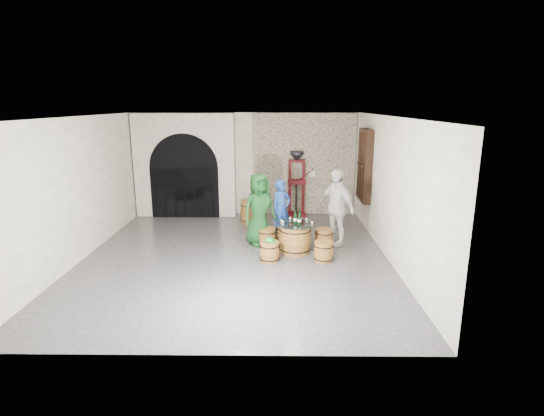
{
  "coord_description": "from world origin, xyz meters",
  "views": [
    {
      "loc": [
        0.94,
        -9.33,
        3.49
      ],
      "look_at": [
        0.83,
        0.48,
        1.05
      ],
      "focal_mm": 28.0,
      "sensor_mm": 36.0,
      "label": 1
    }
  ],
  "objects_px": {
    "barrel_table": "(295,238)",
    "person_blue": "(281,209)",
    "barrel_stool_near_left": "(270,252)",
    "person_white": "(336,208)",
    "barrel_stool_left": "(267,237)",
    "barrel_stool_right": "(324,238)",
    "wine_bottle_center": "(299,219)",
    "side_barrel": "(249,212)",
    "wine_bottle_left": "(295,218)",
    "wine_bottle_right": "(300,217)",
    "barrel_stool_near_right": "(324,251)",
    "barrel_stool_far": "(285,233)",
    "corking_press": "(297,179)",
    "person_green": "(259,209)"
  },
  "relations": [
    {
      "from": "barrel_stool_near_right",
      "to": "wine_bottle_center",
      "type": "bearing_deg",
      "value": 138.34
    },
    {
      "from": "barrel_stool_far",
      "to": "person_green",
      "type": "height_order",
      "value": "person_green"
    },
    {
      "from": "barrel_stool_left",
      "to": "wine_bottle_left",
      "type": "xyz_separation_m",
      "value": [
        0.68,
        -0.48,
        0.62
      ]
    },
    {
      "from": "person_green",
      "to": "wine_bottle_center",
      "type": "xyz_separation_m",
      "value": [
        0.96,
        -0.71,
        -0.06
      ]
    },
    {
      "from": "barrel_stool_left",
      "to": "barrel_stool_near_left",
      "type": "relative_size",
      "value": 1.0
    },
    {
      "from": "person_white",
      "to": "wine_bottle_left",
      "type": "distance_m",
      "value": 1.18
    },
    {
      "from": "barrel_stool_near_left",
      "to": "person_white",
      "type": "xyz_separation_m",
      "value": [
        1.63,
        1.16,
        0.74
      ]
    },
    {
      "from": "barrel_stool_near_right",
      "to": "barrel_stool_right",
      "type": "bearing_deg",
      "value": 83.55
    },
    {
      "from": "barrel_stool_far",
      "to": "person_white",
      "type": "xyz_separation_m",
      "value": [
        1.25,
        -0.23,
        0.74
      ]
    },
    {
      "from": "barrel_stool_left",
      "to": "person_blue",
      "type": "bearing_deg",
      "value": 61.9
    },
    {
      "from": "person_white",
      "to": "barrel_stool_left",
      "type": "bearing_deg",
      "value": -125.58
    },
    {
      "from": "barrel_stool_right",
      "to": "barrel_stool_near_left",
      "type": "xyz_separation_m",
      "value": [
        -1.33,
        -0.99,
        0.0
      ]
    },
    {
      "from": "barrel_stool_near_left",
      "to": "wine_bottle_left",
      "type": "distance_m",
      "value": 1.04
    },
    {
      "from": "barrel_stool_near_right",
      "to": "barrel_stool_near_left",
      "type": "bearing_deg",
      "value": -179.13
    },
    {
      "from": "barrel_stool_near_right",
      "to": "wine_bottle_right",
      "type": "distance_m",
      "value": 1.03
    },
    {
      "from": "person_blue",
      "to": "barrel_stool_left",
      "type": "bearing_deg",
      "value": -156.68
    },
    {
      "from": "wine_bottle_left",
      "to": "side_barrel",
      "type": "xyz_separation_m",
      "value": [
        -1.27,
        2.55,
        -0.51
      ]
    },
    {
      "from": "person_white",
      "to": "wine_bottle_right",
      "type": "height_order",
      "value": "person_white"
    },
    {
      "from": "barrel_stool_left",
      "to": "barrel_stool_near_right",
      "type": "relative_size",
      "value": 1.0
    },
    {
      "from": "person_white",
      "to": "wine_bottle_right",
      "type": "distance_m",
      "value": 1.06
    },
    {
      "from": "wine_bottle_right",
      "to": "wine_bottle_center",
      "type": "bearing_deg",
      "value": -95.58
    },
    {
      "from": "person_white",
      "to": "wine_bottle_center",
      "type": "bearing_deg",
      "value": -93.28
    },
    {
      "from": "corking_press",
      "to": "person_white",
      "type": "bearing_deg",
      "value": -82.35
    },
    {
      "from": "barrel_stool_right",
      "to": "wine_bottle_right",
      "type": "height_order",
      "value": "wine_bottle_right"
    },
    {
      "from": "person_white",
      "to": "corking_press",
      "type": "distance_m",
      "value": 2.94
    },
    {
      "from": "wine_bottle_left",
      "to": "side_barrel",
      "type": "relative_size",
      "value": 0.48
    },
    {
      "from": "barrel_stool_left",
      "to": "wine_bottle_left",
      "type": "bearing_deg",
      "value": -35.44
    },
    {
      "from": "barrel_stool_near_right",
      "to": "side_barrel",
      "type": "height_order",
      "value": "side_barrel"
    },
    {
      "from": "barrel_stool_near_left",
      "to": "person_green",
      "type": "relative_size",
      "value": 0.25
    },
    {
      "from": "side_barrel",
      "to": "wine_bottle_center",
      "type": "bearing_deg",
      "value": -62.78
    },
    {
      "from": "corking_press",
      "to": "side_barrel",
      "type": "bearing_deg",
      "value": -159.36
    },
    {
      "from": "wine_bottle_center",
      "to": "wine_bottle_right",
      "type": "relative_size",
      "value": 1.0
    },
    {
      "from": "barrel_stool_near_left",
      "to": "wine_bottle_right",
      "type": "relative_size",
      "value": 1.41
    },
    {
      "from": "person_white",
      "to": "side_barrel",
      "type": "distance_m",
      "value": 3.1
    },
    {
      "from": "barrel_stool_near_left",
      "to": "wine_bottle_left",
      "type": "bearing_deg",
      "value": 44.48
    },
    {
      "from": "barrel_stool_left",
      "to": "wine_bottle_left",
      "type": "relative_size",
      "value": 1.41
    },
    {
      "from": "wine_bottle_center",
      "to": "side_barrel",
      "type": "distance_m",
      "value": 3.02
    },
    {
      "from": "barrel_stool_left",
      "to": "person_blue",
      "type": "relative_size",
      "value": 0.29
    },
    {
      "from": "barrel_stool_left",
      "to": "barrel_stool_right",
      "type": "relative_size",
      "value": 1.0
    },
    {
      "from": "person_green",
      "to": "barrel_table",
      "type": "bearing_deg",
      "value": -69.17
    },
    {
      "from": "barrel_stool_left",
      "to": "barrel_stool_right",
      "type": "distance_m",
      "value": 1.41
    },
    {
      "from": "barrel_stool_far",
      "to": "wine_bottle_left",
      "type": "distance_m",
      "value": 1.04
    },
    {
      "from": "barrel_table",
      "to": "barrel_stool_far",
      "type": "height_order",
      "value": "barrel_table"
    },
    {
      "from": "barrel_stool_right",
      "to": "wine_bottle_left",
      "type": "bearing_deg",
      "value": -151.09
    },
    {
      "from": "wine_bottle_center",
      "to": "person_blue",
      "type": "bearing_deg",
      "value": 108.06
    },
    {
      "from": "wine_bottle_right",
      "to": "person_green",
      "type": "bearing_deg",
      "value": 150.66
    },
    {
      "from": "barrel_table",
      "to": "person_blue",
      "type": "bearing_deg",
      "value": 105.48
    },
    {
      "from": "side_barrel",
      "to": "corking_press",
      "type": "relative_size",
      "value": 0.33
    },
    {
      "from": "barrel_stool_right",
      "to": "person_green",
      "type": "height_order",
      "value": "person_green"
    },
    {
      "from": "barrel_stool_far",
      "to": "person_green",
      "type": "bearing_deg",
      "value": -164.51
    }
  ]
}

